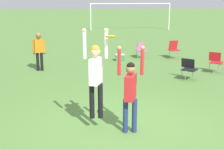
% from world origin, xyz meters
% --- Properties ---
extents(ground_plane, '(120.00, 120.00, 0.00)m').
position_xyz_m(ground_plane, '(0.00, 0.00, 0.00)').
color(ground_plane, '#56843D').
extents(person_jumping, '(0.60, 0.49, 2.15)m').
position_xyz_m(person_jumping, '(-0.63, 0.03, 1.42)').
color(person_jumping, black).
rests_on(person_jumping, ground_plane).
extents(person_defending, '(0.62, 0.51, 2.06)m').
position_xyz_m(person_defending, '(0.15, -0.23, 1.09)').
color(person_defending, navy).
rests_on(person_defending, ground_plane).
extents(frisbee, '(0.23, 0.22, 0.09)m').
position_xyz_m(frisbee, '(-0.30, -0.12, 2.25)').
color(frisbee, yellow).
extents(camping_chair_0, '(0.65, 0.71, 0.83)m').
position_xyz_m(camping_chair_0, '(4.38, 5.22, 0.51)').
color(camping_chair_0, gray).
rests_on(camping_chair_0, ground_plane).
extents(camping_chair_1, '(0.63, 0.69, 0.77)m').
position_xyz_m(camping_chair_1, '(1.79, 8.40, 0.47)').
color(camping_chair_1, gray).
rests_on(camping_chair_1, ground_plane).
extents(camping_chair_2, '(0.71, 0.78, 0.77)m').
position_xyz_m(camping_chair_2, '(2.96, 4.27, 0.46)').
color(camping_chair_2, gray).
rests_on(camping_chair_2, ground_plane).
extents(camping_chair_3, '(0.56, 0.61, 0.89)m').
position_xyz_m(camping_chair_3, '(3.42, 8.18, 0.53)').
color(camping_chair_3, gray).
rests_on(camping_chair_3, ground_plane).
extents(person_spectator_near, '(0.53, 0.33, 1.61)m').
position_xyz_m(person_spectator_near, '(-2.89, 6.07, 0.95)').
color(person_spectator_near, black).
rests_on(person_spectator_near, ground_plane).
extents(cooler_box, '(0.43, 0.31, 0.32)m').
position_xyz_m(cooler_box, '(0.68, 7.82, 0.16)').
color(cooler_box, '#2D8C4C').
rests_on(cooler_box, ground_plane).
extents(soccer_goal, '(7.10, 0.10, 2.35)m').
position_xyz_m(soccer_goal, '(2.81, 20.81, 1.84)').
color(soccer_goal, white).
rests_on(soccer_goal, ground_plane).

